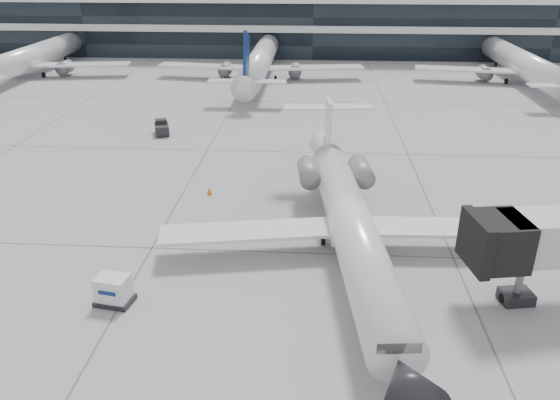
{
  "coord_description": "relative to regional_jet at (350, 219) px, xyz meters",
  "views": [
    {
      "loc": [
        0.72,
        -31.47,
        18.19
      ],
      "look_at": [
        -1.51,
        2.67,
        2.6
      ],
      "focal_mm": 35.0,
      "sensor_mm": 36.0,
      "label": 1
    }
  ],
  "objects": [
    {
      "name": "bg_jet_left",
      "position": [
        -48.18,
        54.71,
        -2.43
      ],
      "size": [
        32.0,
        40.0,
        9.6
      ],
      "primitive_type": null,
      "color": "silver",
      "rests_on": "ground"
    },
    {
      "name": "bg_jet_right",
      "position": [
        28.82,
        54.71,
        -2.43
      ],
      "size": [
        32.0,
        40.0,
        9.6
      ],
      "primitive_type": null,
      "color": "silver",
      "rests_on": "ground"
    },
    {
      "name": "bg_jet_center",
      "position": [
        -11.18,
        54.71,
        -2.43
      ],
      "size": [
        32.0,
        40.0,
        9.6
      ],
      "primitive_type": null,
      "color": "silver",
      "rests_on": "ground"
    },
    {
      "name": "regional_jet",
      "position": [
        0.0,
        0.0,
        0.0
      ],
      "size": [
        24.73,
        30.88,
        7.13
      ],
      "rotation": [
        0.0,
        0.0,
        0.1
      ],
      "color": "silver",
      "rests_on": "ground"
    },
    {
      "name": "ground",
      "position": [
        -3.18,
        -0.29,
        -2.43
      ],
      "size": [
        220.0,
        220.0,
        0.0
      ],
      "primitive_type": "plane",
      "color": "gray",
      "rests_on": "ground"
    },
    {
      "name": "terminal",
      "position": [
        -3.18,
        81.71,
        2.57
      ],
      "size": [
        170.0,
        22.0,
        10.0
      ],
      "primitive_type": "cube",
      "color": "black",
      "rests_on": "ground"
    },
    {
      "name": "far_tug",
      "position": [
        -19.08,
        24.63,
        -1.74
      ],
      "size": [
        2.12,
        2.76,
        1.55
      ],
      "rotation": [
        0.0,
        0.0,
        0.31
      ],
      "color": "black",
      "rests_on": "ground"
    },
    {
      "name": "traffic_cone",
      "position": [
        -10.93,
        8.8,
        -2.14
      ],
      "size": [
        0.51,
        0.51,
        0.62
      ],
      "rotation": [
        0.0,
        0.0,
        -0.24
      ],
      "color": "#DB5A0B",
      "rests_on": "ground"
    },
    {
      "name": "cargo_uld",
      "position": [
        -13.51,
        -6.61,
        -1.6
      ],
      "size": [
        2.26,
        1.83,
        1.67
      ],
      "rotation": [
        0.0,
        0.0,
        -0.17
      ],
      "color": "black",
      "rests_on": "ground"
    }
  ]
}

